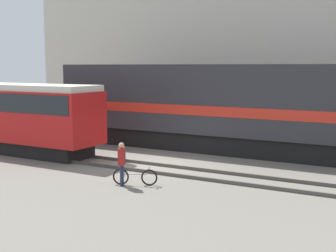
{
  "coord_description": "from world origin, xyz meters",
  "views": [
    {
      "loc": [
        10.99,
        -17.81,
        4.45
      ],
      "look_at": [
        0.77,
        0.08,
        1.8
      ],
      "focal_mm": 50.0,
      "sensor_mm": 36.0,
      "label": 1
    }
  ],
  "objects_px": {
    "streetcar": "(18,114)",
    "bicycle": "(135,177)",
    "freight_locomotive": "(231,106)",
    "person": "(122,160)"
  },
  "relations": [
    {
      "from": "freight_locomotive",
      "to": "bicycle",
      "type": "xyz_separation_m",
      "value": [
        -0.49,
        -8.17,
        -2.07
      ]
    },
    {
      "from": "freight_locomotive",
      "to": "bicycle",
      "type": "relative_size",
      "value": 12.35
    },
    {
      "from": "streetcar",
      "to": "bicycle",
      "type": "height_order",
      "value": "streetcar"
    },
    {
      "from": "freight_locomotive",
      "to": "bicycle",
      "type": "distance_m",
      "value": 8.44
    },
    {
      "from": "bicycle",
      "to": "person",
      "type": "xyz_separation_m",
      "value": [
        -0.38,
        -0.31,
        0.68
      ]
    },
    {
      "from": "freight_locomotive",
      "to": "bicycle",
      "type": "height_order",
      "value": "freight_locomotive"
    },
    {
      "from": "freight_locomotive",
      "to": "person",
      "type": "relative_size",
      "value": 12.01
    },
    {
      "from": "freight_locomotive",
      "to": "person",
      "type": "xyz_separation_m",
      "value": [
        -0.87,
        -8.48,
        -1.4
      ]
    },
    {
      "from": "freight_locomotive",
      "to": "streetcar",
      "type": "xyz_separation_m",
      "value": [
        -9.46,
        -5.55,
        -0.36
      ]
    },
    {
      "from": "streetcar",
      "to": "bicycle",
      "type": "distance_m",
      "value": 9.5
    }
  ]
}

